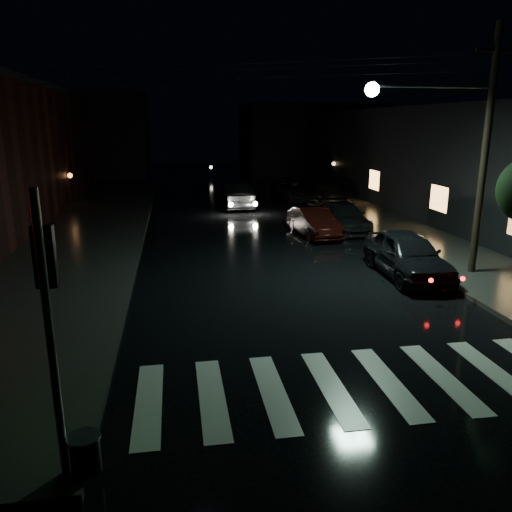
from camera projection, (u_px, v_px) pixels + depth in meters
name	position (u px, v px, depth m)	size (l,w,h in m)	color
ground	(214.00, 412.00, 9.15)	(120.00, 120.00, 0.00)	black
sidewalk_left	(73.00, 243.00, 21.69)	(6.00, 44.00, 0.15)	#282826
sidewalk_right	(397.00, 231.00, 24.04)	(4.00, 44.00, 0.15)	#282826
building_right	(487.00, 161.00, 28.20)	(10.00, 40.00, 6.00)	black
building_far_left	(75.00, 134.00, 49.44)	(14.00, 10.00, 8.00)	black
building_far_right	(310.00, 138.00, 53.33)	(14.00, 10.00, 7.00)	black
crosswalk	(360.00, 384.00, 10.10)	(9.00, 3.00, 0.01)	beige
signal_pole_corner	(68.00, 386.00, 7.03)	(0.68, 0.61, 4.20)	slate
utility_pole	(468.00, 140.00, 16.02)	(4.92, 0.44, 8.00)	black
parked_car_a	(407.00, 255.00, 16.99)	(1.84, 4.56, 1.56)	black
parked_car_b	(314.00, 222.00, 23.14)	(1.39, 3.97, 1.31)	black
parked_car_c	(344.00, 217.00, 24.44)	(1.84, 4.53, 1.31)	black
parked_car_d	(296.00, 190.00, 33.77)	(2.33, 5.06, 1.41)	black
oncoming_car	(235.00, 195.00, 30.79)	(1.64, 4.70, 1.55)	black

